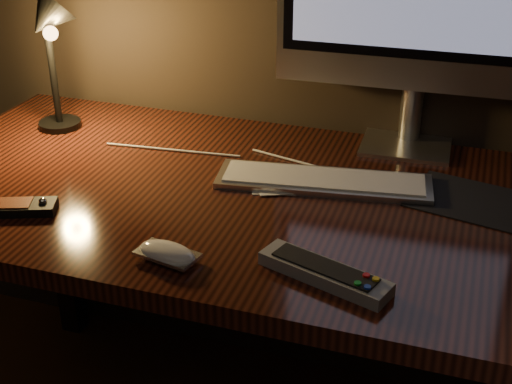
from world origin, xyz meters
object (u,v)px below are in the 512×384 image
(tv_remote, at_px, (325,273))
(desk_lamp, at_px, (49,38))
(media_remote, at_px, (16,207))
(desk, at_px, (285,235))
(keyboard, at_px, (324,181))
(mouse, at_px, (167,255))

(tv_remote, xyz_separation_m, desk_lamp, (-0.75, 0.41, 0.22))
(media_remote, distance_m, tv_remote, 0.62)
(desk, xyz_separation_m, keyboard, (0.08, 0.01, 0.14))
(mouse, bearing_deg, tv_remote, 17.60)
(desk, xyz_separation_m, tv_remote, (0.16, -0.32, 0.14))
(mouse, distance_m, tv_remote, 0.27)
(keyboard, height_order, desk_lamp, desk_lamp)
(keyboard, height_order, mouse, mouse)
(mouse, relative_size, desk_lamp, 0.31)
(keyboard, bearing_deg, media_remote, -158.95)
(tv_remote, bearing_deg, mouse, -155.58)
(media_remote, height_order, desk_lamp, desk_lamp)
(keyboard, bearing_deg, mouse, -125.37)
(media_remote, distance_m, desk_lamp, 0.45)
(desk_lamp, bearing_deg, tv_remote, -16.16)
(keyboard, height_order, media_remote, media_remote)
(desk, xyz_separation_m, desk_lamp, (-0.59, 0.08, 0.36))
(desk_lamp, bearing_deg, mouse, -29.82)
(desk, xyz_separation_m, mouse, (-0.11, -0.35, 0.14))
(mouse, bearing_deg, desk, 84.37)
(desk, height_order, keyboard, keyboard)
(media_remote, height_order, tv_remote, tv_remote)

